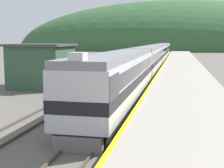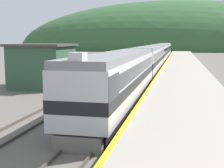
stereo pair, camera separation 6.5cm
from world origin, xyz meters
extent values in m
cube|color=#4C443D|center=(-0.72, 70.00, 0.08)|extent=(0.08, 180.00, 0.16)
cube|color=#4C443D|center=(0.72, 70.00, 0.08)|extent=(0.08, 180.00, 0.16)
cube|color=#4C443D|center=(-5.10, 70.00, 0.08)|extent=(0.08, 180.00, 0.16)
cube|color=#4C443D|center=(-3.66, 70.00, 0.08)|extent=(0.08, 180.00, 0.16)
cube|color=#9E9689|center=(4.89, 50.00, 0.48)|extent=(6.29, 140.00, 0.97)
cube|color=yellow|center=(1.87, 50.00, 0.97)|extent=(0.24, 140.00, 0.01)
ellipsoid|color=#335B33|center=(0.00, 169.89, 0.00)|extent=(166.84, 75.08, 49.94)
cube|color=#385B42|center=(-9.71, 33.55, 2.15)|extent=(5.39, 5.69, 4.30)
cube|color=#47423D|center=(-9.71, 33.55, 4.42)|extent=(5.89, 6.19, 0.24)
cube|color=black|center=(0.00, 26.10, 0.42)|extent=(2.38, 19.73, 0.85)
cube|color=#BCBCC1|center=(0.00, 26.10, 2.24)|extent=(2.90, 20.99, 2.79)
cube|color=black|center=(0.00, 26.10, 2.02)|extent=(2.93, 21.01, 0.61)
cube|color=black|center=(0.00, 26.10, 2.86)|extent=(2.92, 19.73, 0.84)
cube|color=slate|center=(0.00, 26.10, 3.84)|extent=(2.72, 20.99, 0.40)
cube|color=black|center=(0.00, 16.74, 2.86)|extent=(2.94, 2.20, 1.11)
cube|color=#BCBCC1|center=(0.00, 16.06, 4.22)|extent=(0.64, 0.80, 0.36)
cube|color=slate|center=(0.00, 15.81, 0.38)|extent=(2.26, 0.40, 0.77)
cube|color=black|center=(0.00, 48.42, 0.42)|extent=(2.38, 20.54, 0.85)
cube|color=#BCBCC1|center=(0.00, 48.42, 2.24)|extent=(2.90, 21.86, 2.79)
cube|color=black|center=(0.00, 48.42, 2.02)|extent=(2.93, 21.88, 0.61)
cube|color=black|center=(0.00, 48.42, 2.86)|extent=(2.92, 20.54, 0.84)
cube|color=slate|center=(0.00, 48.42, 3.84)|extent=(2.72, 21.86, 0.40)
cube|color=black|center=(0.00, 71.18, 0.42)|extent=(2.38, 20.54, 0.85)
cube|color=#BCBCC1|center=(0.00, 71.18, 2.24)|extent=(2.90, 21.86, 2.79)
cube|color=black|center=(0.00, 71.18, 2.02)|extent=(2.93, 21.88, 0.61)
cube|color=black|center=(0.00, 71.18, 2.86)|extent=(2.92, 20.54, 0.84)
cube|color=slate|center=(0.00, 71.18, 3.84)|extent=(2.72, 21.86, 0.40)
cube|color=black|center=(0.00, 93.94, 0.42)|extent=(2.38, 20.54, 0.85)
cube|color=#BCBCC1|center=(0.00, 93.94, 2.24)|extent=(2.90, 21.86, 2.79)
cube|color=black|center=(0.00, 93.94, 2.02)|extent=(2.93, 21.88, 0.61)
cube|color=black|center=(0.00, 93.94, 2.86)|extent=(2.92, 20.54, 0.84)
cube|color=slate|center=(0.00, 93.94, 3.84)|extent=(2.72, 21.86, 0.40)
camera|label=1|loc=(4.21, 3.26, 4.91)|focal=50.00mm
camera|label=2|loc=(4.27, 3.27, 4.91)|focal=50.00mm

